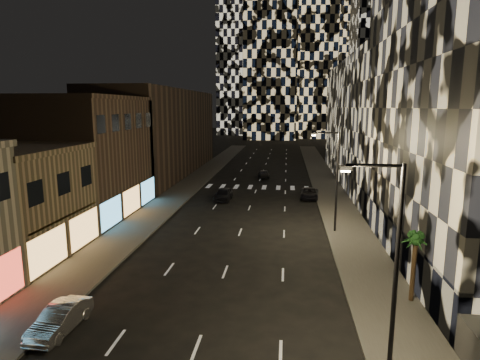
% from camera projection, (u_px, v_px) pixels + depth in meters
% --- Properties ---
extents(sidewalk_left, '(4.00, 120.00, 0.15)m').
position_uv_depth(sidewalk_left, '(189.00, 185.00, 58.28)').
color(sidewalk_left, '#47443F').
rests_on(sidewalk_left, ground).
extents(sidewalk_right, '(4.00, 120.00, 0.15)m').
position_uv_depth(sidewalk_right, '(329.00, 188.00, 55.99)').
color(sidewalk_right, '#47443F').
rests_on(sidewalk_right, ground).
extents(curb_left, '(0.20, 120.00, 0.15)m').
position_uv_depth(curb_left, '(203.00, 185.00, 58.04)').
color(curb_left, '#4C4C47').
rests_on(curb_left, ground).
extents(curb_right, '(0.20, 120.00, 0.15)m').
position_uv_depth(curb_right, '(313.00, 188.00, 56.23)').
color(curb_right, '#4C4C47').
rests_on(curb_right, ground).
extents(retail_tan, '(10.00, 10.00, 8.00)m').
position_uv_depth(retail_tan, '(3.00, 206.00, 30.05)').
color(retail_tan, '#826F4E').
rests_on(retail_tan, ground).
extents(retail_brown, '(10.00, 15.00, 12.00)m').
position_uv_depth(retail_brown, '(84.00, 158.00, 41.90)').
color(retail_brown, brown).
rests_on(retail_brown, ground).
extents(retail_filler_left, '(10.00, 40.00, 14.00)m').
position_uv_depth(retail_filler_left, '(162.00, 133.00, 67.61)').
color(retail_filler_left, brown).
rests_on(retail_filler_left, ground).
extents(midrise_base, '(0.60, 25.00, 3.00)m').
position_uv_depth(midrise_base, '(393.00, 237.00, 30.56)').
color(midrise_base, '#383838').
rests_on(midrise_base, ground).
extents(midrise_filler_right, '(16.00, 40.00, 18.00)m').
position_uv_depth(midrise_filler_right, '(394.00, 122.00, 60.07)').
color(midrise_filler_right, '#232326').
rests_on(midrise_filler_right, ground).
extents(streetlight_near, '(2.55, 0.25, 9.00)m').
position_uv_depth(streetlight_near, '(391.00, 256.00, 16.15)').
color(streetlight_near, black).
rests_on(streetlight_near, sidewalk_right).
extents(streetlight_far, '(2.55, 0.25, 9.00)m').
position_uv_depth(streetlight_far, '(334.00, 174.00, 35.69)').
color(streetlight_far, black).
rests_on(streetlight_far, sidewalk_right).
extents(car_silver_parked, '(1.64, 4.16, 1.35)m').
position_uv_depth(car_silver_parked, '(60.00, 319.00, 20.38)').
color(car_silver_parked, '#9A9B9F').
rests_on(car_silver_parked, ground).
extents(car_dark_midlane, '(2.04, 4.61, 1.54)m').
position_uv_depth(car_dark_midlane, '(223.00, 194.00, 48.87)').
color(car_dark_midlane, black).
rests_on(car_dark_midlane, ground).
extents(car_dark_oncoming, '(2.11, 4.46, 1.26)m').
position_uv_depth(car_dark_oncoming, '(264.00, 174.00, 64.51)').
color(car_dark_oncoming, black).
rests_on(car_dark_oncoming, ground).
extents(car_dark_rightlane, '(2.46, 4.75, 1.28)m').
position_uv_depth(car_dark_rightlane, '(309.00, 193.00, 50.02)').
color(car_dark_rightlane, black).
rests_on(car_dark_rightlane, ground).
extents(palm_tree, '(2.12, 2.10, 4.16)m').
position_uv_depth(palm_tree, '(415.00, 244.00, 22.85)').
color(palm_tree, '#47331E').
rests_on(palm_tree, sidewalk_right).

